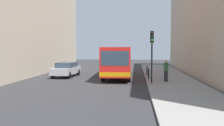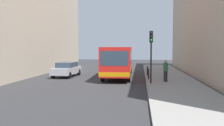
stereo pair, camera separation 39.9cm
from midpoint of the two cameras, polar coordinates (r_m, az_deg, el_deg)
name	(u,v)px [view 1 (the left image)]	position (r m, az deg, el deg)	size (l,w,h in m)	color
ground_plane	(110,81)	(21.75, -1.07, -4.21)	(80.00, 80.00, 0.00)	#2D2D30
sidewalk	(171,81)	(21.78, 13.22, -4.09)	(4.40, 40.00, 0.15)	gray
building_left	(8,17)	(29.22, -23.44, 9.88)	(7.00, 32.00, 12.61)	#B2A38C
bus	(118,60)	(25.07, 1.05, 0.78)	(2.77, 11.07, 3.00)	red
car_beside_bus	(66,69)	(25.32, -11.07, -1.39)	(2.05, 4.49, 1.48)	#A5A8AD
traffic_light	(152,47)	(19.26, 8.72, 3.72)	(0.28, 0.33, 4.10)	black
bollard_near	(149,74)	(22.09, 8.03, -2.49)	(0.11, 0.11, 0.95)	black
bollard_mid	(147,70)	(25.27, 7.74, -1.73)	(0.11, 0.11, 0.95)	black
pedestrian_near_signal	(166,71)	(20.65, 11.96, -1.76)	(0.38, 0.38, 1.79)	#26262D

